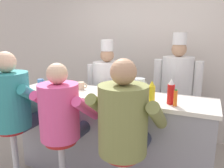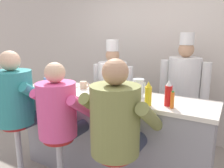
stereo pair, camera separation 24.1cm
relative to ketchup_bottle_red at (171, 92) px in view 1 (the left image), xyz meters
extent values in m
cube|color=beige|center=(-0.69, 1.57, 0.19)|extent=(10.00, 0.06, 2.70)
cube|color=gray|center=(-0.69, 0.11, -0.66)|extent=(2.24, 0.54, 1.00)
cube|color=silver|center=(-0.69, 0.11, -0.14)|extent=(2.28, 0.57, 0.04)
cylinder|color=red|center=(0.00, 0.00, -0.02)|extent=(0.07, 0.07, 0.19)
cone|color=white|center=(0.00, 0.00, 0.10)|extent=(0.05, 0.05, 0.05)
cylinder|color=yellow|center=(-0.17, -0.09, -0.02)|extent=(0.07, 0.07, 0.18)
cone|color=yellow|center=(-0.17, -0.09, 0.09)|extent=(0.05, 0.05, 0.05)
cylinder|color=orange|center=(0.05, -0.05, -0.04)|extent=(0.03, 0.03, 0.15)
cylinder|color=#287F2D|center=(0.05, -0.05, 0.04)|extent=(0.02, 0.02, 0.01)
cylinder|color=silver|center=(-0.35, 0.12, -0.02)|extent=(0.12, 0.12, 0.20)
cube|color=silver|center=(-0.28, 0.12, -0.01)|extent=(0.01, 0.01, 0.12)
cylinder|color=white|center=(-1.30, 0.13, -0.11)|extent=(0.24, 0.24, 0.02)
ellipsoid|color=#E0BC60|center=(-1.30, 0.13, -0.08)|extent=(0.11, 0.08, 0.03)
cylinder|color=#4C7FB7|center=(-1.55, 0.13, -0.09)|extent=(0.15, 0.15, 0.05)
cylinder|color=beige|center=(-1.10, 0.15, -0.07)|extent=(0.09, 0.09, 0.09)
torus|color=beige|center=(-1.04, 0.15, -0.07)|extent=(0.07, 0.02, 0.07)
cylinder|color=#4C7AB2|center=(-1.71, 0.13, -0.07)|extent=(0.08, 0.08, 0.08)
torus|color=#4C7AB2|center=(-1.66, 0.13, -0.07)|extent=(0.06, 0.01, 0.06)
cylinder|color=#B7BABF|center=(-0.63, 0.23, 0.05)|extent=(0.10, 0.10, 0.33)
cylinder|color=silver|center=(-0.63, 0.23, 0.22)|extent=(0.11, 0.11, 0.01)
cylinder|color=#B2B5BA|center=(-1.62, -0.46, -0.81)|extent=(0.07, 0.07, 0.66)
cylinder|color=red|center=(-1.62, -0.46, -0.48)|extent=(0.31, 0.31, 0.05)
cylinder|color=#33384C|center=(-1.73, -0.24, -0.44)|extent=(0.16, 0.43, 0.16)
cylinder|color=#33384C|center=(-1.52, -0.24, -0.44)|extent=(0.16, 0.43, 0.16)
cylinder|color=teal|center=(-1.62, -0.46, -0.15)|extent=(0.43, 0.43, 0.61)
cylinder|color=teal|center=(-1.89, -0.34, -0.12)|extent=(0.11, 0.46, 0.37)
cylinder|color=teal|center=(-1.35, -0.34, -0.12)|extent=(0.11, 0.46, 0.37)
sphere|color=#DBB28E|center=(-1.62, -0.46, 0.26)|extent=(0.22, 0.22, 0.22)
cylinder|color=red|center=(-0.97, -0.46, -0.48)|extent=(0.31, 0.31, 0.05)
cylinder|color=#33384C|center=(-1.06, -0.27, -0.44)|extent=(0.14, 0.38, 0.14)
cylinder|color=#33384C|center=(-0.87, -0.27, -0.44)|extent=(0.14, 0.38, 0.14)
cylinder|color=#E54C8C|center=(-0.97, -0.46, -0.18)|extent=(0.38, 0.38, 0.54)
cylinder|color=#E54C8C|center=(-1.21, -0.35, -0.16)|extent=(0.10, 0.41, 0.33)
cylinder|color=#E54C8C|center=(-0.73, -0.35, -0.16)|extent=(0.10, 0.41, 0.33)
sphere|color=#DBB28E|center=(-0.97, -0.46, 0.19)|extent=(0.20, 0.20, 0.20)
cylinder|color=red|center=(-0.31, -0.46, -0.48)|extent=(0.31, 0.31, 0.05)
cylinder|color=#33384C|center=(-0.42, -0.25, -0.44)|extent=(0.16, 0.42, 0.16)
cylinder|color=#33384C|center=(-0.21, -0.25, -0.44)|extent=(0.16, 0.42, 0.16)
cylinder|color=olive|center=(-0.31, -0.46, -0.16)|extent=(0.42, 0.42, 0.59)
cylinder|color=olive|center=(-0.58, -0.34, -0.13)|extent=(0.11, 0.45, 0.36)
cylinder|color=olive|center=(-0.05, -0.34, -0.13)|extent=(0.11, 0.45, 0.36)
sphere|color=tan|center=(-0.31, -0.46, 0.25)|extent=(0.22, 0.22, 0.22)
cube|color=#232328|center=(-1.01, 0.73, -0.78)|extent=(0.31, 0.17, 0.75)
cube|color=white|center=(-1.01, 0.68, -0.63)|extent=(0.28, 0.02, 0.45)
cylinder|color=white|center=(-1.01, 0.73, -0.12)|extent=(0.41, 0.41, 0.56)
sphere|color=tan|center=(-1.01, 0.73, 0.25)|extent=(0.19, 0.19, 0.19)
cylinder|color=white|center=(-1.01, 0.73, 0.39)|extent=(0.17, 0.17, 0.16)
cylinder|color=white|center=(-1.27, 0.73, -0.13)|extent=(0.11, 0.11, 0.48)
cylinder|color=white|center=(-0.75, 0.73, -0.13)|extent=(0.11, 0.11, 0.48)
cube|color=#232328|center=(-0.08, 1.09, -0.76)|extent=(0.33, 0.18, 0.80)
cube|color=white|center=(-0.08, 1.04, -0.60)|extent=(0.30, 0.02, 0.48)
cylinder|color=white|center=(-0.08, 1.09, -0.06)|extent=(0.43, 0.43, 0.60)
sphere|color=tan|center=(-0.08, 1.09, 0.34)|extent=(0.21, 0.21, 0.21)
cylinder|color=white|center=(-0.08, 1.09, 0.49)|extent=(0.19, 0.19, 0.16)
cylinder|color=white|center=(-0.36, 1.09, -0.06)|extent=(0.12, 0.12, 0.51)
cylinder|color=white|center=(0.19, 1.09, -0.06)|extent=(0.12, 0.12, 0.51)
camera|label=1|loc=(0.30, -2.07, 0.54)|focal=35.00mm
camera|label=2|loc=(0.51, -1.96, 0.54)|focal=35.00mm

